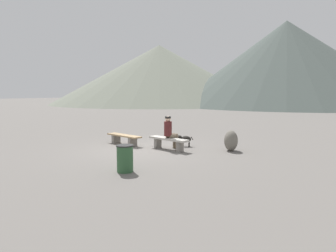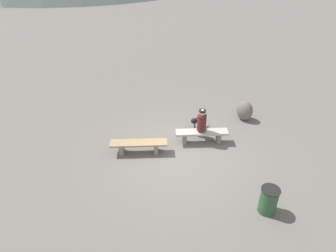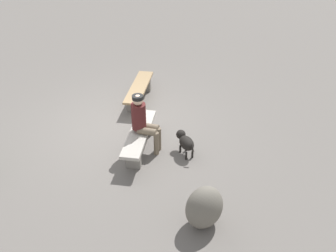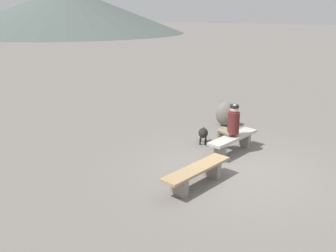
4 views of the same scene
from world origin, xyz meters
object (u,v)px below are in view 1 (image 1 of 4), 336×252
at_px(bench_left, 124,138).
at_px(seated_person, 170,130).
at_px(dog, 185,139).
at_px(trash_bin, 125,158).
at_px(bench_right, 168,141).
at_px(boulder, 231,141).

xyz_separation_m(bench_left, seated_person, (2.21, 0.14, 0.47)).
bearing_deg(dog, trash_bin, 73.39).
xyz_separation_m(bench_right, boulder, (2.14, 1.09, 0.05)).
bearing_deg(trash_bin, boulder, 71.24).
bearing_deg(seated_person, boulder, 43.54).
bearing_deg(trash_bin, bench_left, 130.66).
xyz_separation_m(bench_left, trash_bin, (2.84, -3.30, 0.09)).
distance_m(bench_left, trash_bin, 4.36).
distance_m(bench_left, boulder, 4.49).
bearing_deg(dog, seated_person, 55.29).
height_order(bench_right, dog, bench_right).
xyz_separation_m(trash_bin, boulder, (1.51, 4.44, 0.01)).
relative_size(bench_left, bench_right, 1.05).
bearing_deg(bench_left, trash_bin, -37.83).
height_order(bench_right, seated_person, seated_person).
distance_m(seated_person, trash_bin, 3.52).
distance_m(bench_left, dog, 2.60).
height_order(bench_left, dog, dog).
distance_m(bench_right, dog, 0.98).
relative_size(trash_bin, boulder, 0.96).
xyz_separation_m(bench_right, dog, (0.19, 0.96, -0.03)).
bearing_deg(dog, boulder, 161.29).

